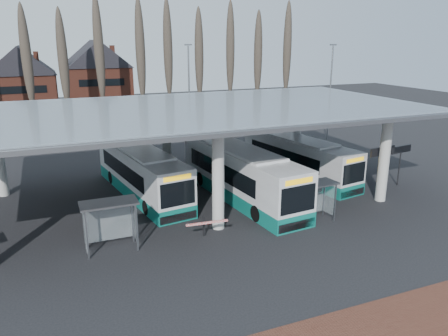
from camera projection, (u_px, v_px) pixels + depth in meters
name	position (u px, v px, depth m)	size (l,w,h in m)	color
ground	(236.00, 246.00, 23.45)	(140.00, 140.00, 0.00)	black
station_canopy	(187.00, 117.00, 28.93)	(32.00, 16.00, 6.34)	beige
poplar_row	(120.00, 56.00, 50.21)	(45.10, 1.10, 14.50)	#473D33
lamp_post_b	(189.00, 90.00, 47.18)	(0.80, 0.16, 10.17)	slate
lamp_post_c	(330.00, 91.00, 47.00)	(0.80, 0.16, 10.17)	slate
bus_1	(141.00, 173.00, 30.90)	(4.32, 12.28, 3.34)	silver
bus_2	(240.00, 174.00, 30.17)	(4.04, 13.06, 3.57)	silver
bus_3	(298.00, 158.00, 34.88)	(4.35, 11.76, 3.20)	silver
shelter_1	(109.00, 214.00, 22.56)	(2.89, 1.45, 2.69)	gray
shelter_2	(314.00, 193.00, 26.22)	(2.74, 1.52, 2.46)	gray
info_sign_0	(382.00, 155.00, 30.29)	(2.35, 0.49, 3.50)	black
info_sign_1	(401.00, 152.00, 32.44)	(2.05, 0.43, 3.07)	black
barrier	(206.00, 224.00, 23.98)	(2.37, 0.73, 1.18)	black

